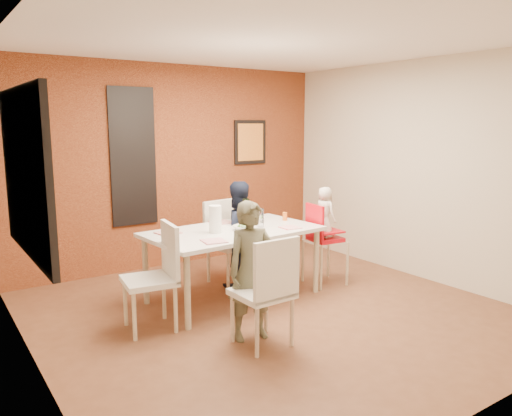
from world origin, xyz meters
TOP-DOWN VIEW (x-y plane):
  - ground at (0.00, 0.00)m, footprint 4.50×4.50m
  - ceiling at (0.00, 0.00)m, footprint 4.50×4.50m
  - wall_back at (0.00, 2.25)m, footprint 4.50×0.02m
  - wall_front at (0.00, -2.25)m, footprint 4.50×0.02m
  - wall_left at (-2.25, 0.00)m, footprint 0.02×4.50m
  - wall_right at (2.25, 0.00)m, footprint 0.02×4.50m
  - brick_accent_wall at (0.00, 2.23)m, footprint 4.50×0.02m
  - picture_window_frame at (-2.22, 0.20)m, footprint 0.05×1.70m
  - picture_window_pane at (-2.21, 0.20)m, footprint 0.02×1.55m
  - glassblock_strip at (-0.60, 2.21)m, footprint 0.55×0.03m
  - glassblock_surround at (-0.60, 2.21)m, footprint 0.60×0.03m
  - art_print_frame at (1.20, 2.21)m, footprint 0.54×0.03m
  - art_print_canvas at (1.20, 2.19)m, footprint 0.44×0.01m
  - dining_table at (-0.10, 0.59)m, footprint 1.93×1.16m
  - chair_near at (-0.52, -0.64)m, footprint 0.47×0.47m
  - chair_far at (0.14, 1.17)m, footprint 0.52×0.52m
  - chair_left at (-1.12, 0.29)m, footprint 0.53×0.53m
  - high_chair at (1.03, 0.41)m, footprint 0.46×0.46m
  - child_near at (-0.52, -0.39)m, footprint 0.50×0.37m
  - child_far at (0.15, 0.92)m, footprint 0.68×0.56m
  - toddler at (1.06, 0.40)m, footprint 0.21×0.30m
  - plate_near_left at (-0.55, 0.22)m, footprint 0.26×0.26m
  - plate_far_mid at (-0.02, 1.00)m, footprint 0.24×0.24m
  - plate_near_right at (0.47, 0.31)m, footprint 0.22×0.22m
  - plate_far_left at (-0.77, 0.82)m, footprint 0.26×0.26m
  - salad_bowl_a at (-0.02, 0.50)m, footprint 0.29×0.29m
  - salad_bowl_b at (0.36, 0.85)m, footprint 0.29×0.29m
  - wine_bottle at (0.14, 0.71)m, footprint 0.08×0.08m
  - wine_glass_a at (-0.09, 0.40)m, footprint 0.07×0.07m
  - wine_glass_b at (0.23, 0.54)m, footprint 0.07×0.07m
  - paper_towel_roll at (-0.34, 0.57)m, footprint 0.13×0.13m
  - condiment_red at (0.10, 0.63)m, footprint 0.04×0.04m
  - condiment_green at (0.06, 0.67)m, footprint 0.04×0.04m
  - condiment_brown at (0.05, 0.67)m, footprint 0.04×0.04m
  - sippy_cup at (0.69, 0.69)m, footprint 0.06×0.06m

SIDE VIEW (x-z plane):
  - ground at x=0.00m, z-range 0.00..0.00m
  - chair_near at x=-0.52m, z-range 0.06..1.04m
  - chair_far at x=0.14m, z-range 0.06..1.05m
  - chair_left at x=-1.12m, z-range 0.06..1.06m
  - high_chair at x=1.03m, z-range 0.10..1.09m
  - child_near at x=-0.52m, z-range 0.00..1.26m
  - child_far at x=0.15m, z-range 0.00..1.26m
  - dining_table at x=-0.10m, z-range 0.32..1.10m
  - plate_near_right at x=0.47m, z-range 0.78..0.79m
  - plate_near_left at x=-0.55m, z-range 0.78..0.79m
  - plate_far_left at x=-0.77m, z-range 0.78..0.79m
  - plate_far_mid at x=-0.02m, z-range 0.78..0.79m
  - salad_bowl_b at x=0.36m, z-range 0.78..0.83m
  - salad_bowl_a at x=-0.02m, z-range 0.78..0.83m
  - sippy_cup at x=0.69m, z-range 0.78..0.88m
  - condiment_green at x=0.06m, z-range 0.78..0.93m
  - condiment_red at x=0.10m, z-range 0.78..0.93m
  - condiment_brown at x=0.05m, z-range 0.78..0.93m
  - wine_glass_a at x=-0.09m, z-range 0.78..0.97m
  - wine_glass_b at x=0.23m, z-range 0.78..0.99m
  - toddler at x=1.06m, z-range 0.58..1.19m
  - paper_towel_roll at x=-0.34m, z-range 0.78..1.07m
  - wine_bottle at x=0.14m, z-range 0.78..1.08m
  - wall_back at x=0.00m, z-range 0.00..2.70m
  - wall_front at x=0.00m, z-range 0.00..2.70m
  - wall_left at x=-2.25m, z-range 0.00..2.70m
  - wall_right at x=2.25m, z-range 0.00..2.70m
  - brick_accent_wall at x=0.00m, z-range 0.00..2.70m
  - glassblock_strip at x=-0.60m, z-range 0.65..2.35m
  - glassblock_surround at x=-0.60m, z-range 0.62..2.38m
  - picture_window_frame at x=-2.22m, z-range 0.90..2.20m
  - picture_window_pane at x=-2.21m, z-range 0.98..2.12m
  - art_print_frame at x=1.20m, z-range 1.33..1.97m
  - art_print_canvas at x=1.20m, z-range 1.38..1.92m
  - ceiling at x=0.00m, z-range 2.69..2.71m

